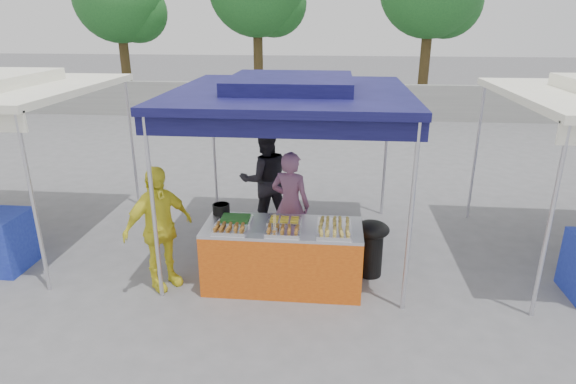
# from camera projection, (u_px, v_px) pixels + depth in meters

# --- Properties ---
(ground_plane) EXTENTS (80.00, 80.00, 0.00)m
(ground_plane) POSITION_uv_depth(u_px,v_px,m) (284.00, 281.00, 6.43)
(ground_plane) COLOR slate
(back_wall) EXTENTS (40.00, 0.25, 1.20)m
(back_wall) POSITION_uv_depth(u_px,v_px,m) (317.00, 101.00, 16.51)
(back_wall) COLOR gray
(back_wall) RESTS_ON ground_plane
(main_canopy) EXTENTS (3.20, 3.20, 2.57)m
(main_canopy) POSITION_uv_depth(u_px,v_px,m) (291.00, 92.00, 6.53)
(main_canopy) COLOR silver
(main_canopy) RESTS_ON ground_plane
(tree_0) EXTENTS (3.37, 3.29, 5.65)m
(tree_0) POSITION_uv_depth(u_px,v_px,m) (123.00, 2.00, 18.00)
(tree_0) COLOR #47371B
(tree_0) RESTS_ON ground_plane
(vendor_table) EXTENTS (2.00, 0.80, 0.85)m
(vendor_table) POSITION_uv_depth(u_px,v_px,m) (283.00, 256.00, 6.20)
(vendor_table) COLOR #D65513
(vendor_table) RESTS_ON ground_plane
(food_tray_fl) EXTENTS (0.42, 0.30, 0.07)m
(food_tray_fl) POSITION_uv_depth(u_px,v_px,m) (230.00, 229.00, 5.87)
(food_tray_fl) COLOR silver
(food_tray_fl) RESTS_ON vendor_table
(food_tray_fm) EXTENTS (0.42, 0.30, 0.07)m
(food_tray_fm) POSITION_uv_depth(u_px,v_px,m) (283.00, 231.00, 5.81)
(food_tray_fm) COLOR silver
(food_tray_fm) RESTS_ON vendor_table
(food_tray_fr) EXTENTS (0.42, 0.30, 0.07)m
(food_tray_fr) POSITION_uv_depth(u_px,v_px,m) (334.00, 233.00, 5.75)
(food_tray_fr) COLOR silver
(food_tray_fr) RESTS_ON vendor_table
(food_tray_bl) EXTENTS (0.42, 0.30, 0.07)m
(food_tray_bl) POSITION_uv_depth(u_px,v_px,m) (236.00, 220.00, 6.15)
(food_tray_bl) COLOR silver
(food_tray_bl) RESTS_ON vendor_table
(food_tray_bm) EXTENTS (0.42, 0.30, 0.07)m
(food_tray_bm) POSITION_uv_depth(u_px,v_px,m) (285.00, 221.00, 6.12)
(food_tray_bm) COLOR silver
(food_tray_bm) RESTS_ON vendor_table
(food_tray_br) EXTENTS (0.42, 0.30, 0.07)m
(food_tray_br) POSITION_uv_depth(u_px,v_px,m) (334.00, 223.00, 6.03)
(food_tray_br) COLOR silver
(food_tray_br) RESTS_ON vendor_table
(cooking_pot) EXTENTS (0.23, 0.23, 0.13)m
(cooking_pot) POSITION_uv_depth(u_px,v_px,m) (221.00, 209.00, 6.41)
(cooking_pot) COLOR black
(cooking_pot) RESTS_ON vendor_table
(skewer_cup) EXTENTS (0.07, 0.07, 0.09)m
(skewer_cup) POSITION_uv_depth(u_px,v_px,m) (275.00, 232.00, 5.76)
(skewer_cup) COLOR silver
(skewer_cup) RESTS_ON vendor_table
(wok_burner) EXTENTS (0.47, 0.47, 0.78)m
(wok_burner) POSITION_uv_depth(u_px,v_px,m) (371.00, 244.00, 6.45)
(wok_burner) COLOR black
(wok_burner) RESTS_ON ground_plane
(crate_left) EXTENTS (0.45, 0.31, 0.27)m
(crate_left) POSITION_uv_depth(u_px,v_px,m) (254.00, 256.00, 6.81)
(crate_left) COLOR #1627B3
(crate_left) RESTS_ON ground_plane
(crate_right) EXTENTS (0.46, 0.32, 0.28)m
(crate_right) POSITION_uv_depth(u_px,v_px,m) (309.00, 256.00, 6.80)
(crate_right) COLOR #1627B3
(crate_right) RESTS_ON ground_plane
(crate_stacked) EXTENTS (0.44, 0.31, 0.26)m
(crate_stacked) POSITION_uv_depth(u_px,v_px,m) (310.00, 239.00, 6.70)
(crate_stacked) COLOR #1627B3
(crate_stacked) RESTS_ON crate_right
(vendor_woman) EXTENTS (0.66, 0.52, 1.58)m
(vendor_woman) POSITION_uv_depth(u_px,v_px,m) (290.00, 205.00, 6.90)
(vendor_woman) COLOR #986084
(vendor_woman) RESTS_ON ground_plane
(helper_man) EXTENTS (1.01, 0.90, 1.71)m
(helper_man) POSITION_uv_depth(u_px,v_px,m) (265.00, 179.00, 7.77)
(helper_man) COLOR black
(helper_man) RESTS_ON ground_plane
(customer_person) EXTENTS (0.92, 0.99, 1.63)m
(customer_person) POSITION_uv_depth(u_px,v_px,m) (159.00, 228.00, 6.06)
(customer_person) COLOR #F8F037
(customer_person) RESTS_ON ground_plane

